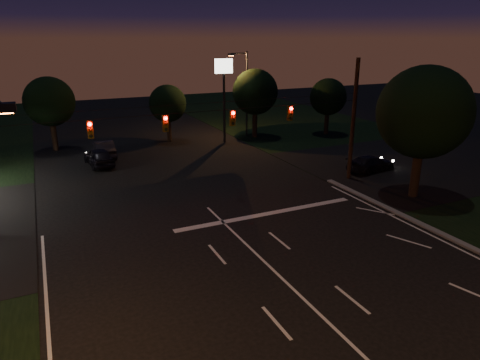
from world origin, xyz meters
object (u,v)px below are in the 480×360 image
utility_pole_right (348,178)px  car_oncoming_a (99,157)px  tree_right_near (422,113)px  car_cross (371,163)px  car_oncoming_b (104,149)px

utility_pole_right → car_oncoming_a: size_ratio=2.00×
tree_right_near → car_cross: bearing=76.8°
car_oncoming_a → car_cross: 22.61m
utility_pole_right → car_oncoming_b: 21.67m
car_oncoming_a → tree_right_near: bearing=132.1°
tree_right_near → car_cross: size_ratio=1.97×
utility_pole_right → tree_right_near: tree_right_near is taller
utility_pole_right → car_oncoming_a: bearing=145.1°
car_oncoming_b → car_cross: size_ratio=1.04×
utility_pole_right → tree_right_near: bearing=-72.5°
car_oncoming_a → car_oncoming_b: (0.77, 2.66, -0.00)m
utility_pole_right → car_oncoming_b: (-16.14, 14.44, 0.77)m
car_oncoming_b → utility_pole_right: bearing=138.4°
car_oncoming_a → utility_pole_right: bearing=139.2°
utility_pole_right → tree_right_near: 7.61m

